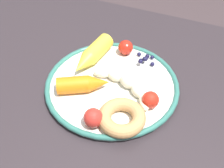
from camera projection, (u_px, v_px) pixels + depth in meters
The scene contains 10 objects.
dining_table at pixel (123, 130), 0.69m from camera, with size 1.19×0.79×0.77m.
plate at pixel (112, 85), 0.65m from camera, with size 0.31×0.31×0.02m.
banana at pixel (126, 84), 0.63m from camera, with size 0.16×0.09×0.03m.
carrot_orange at pixel (83, 84), 0.62m from camera, with size 0.12×0.09×0.04m.
carrot_yellow at pixel (92, 55), 0.69m from camera, with size 0.06×0.14×0.04m.
donut at pixel (122, 117), 0.56m from camera, with size 0.10×0.10×0.03m, color tan.
blueberry_pile at pixel (145, 59), 0.70m from camera, with size 0.05×0.05×0.02m.
tomato_near at pixel (126, 47), 0.71m from camera, with size 0.04×0.04×0.04m, color red.
tomato_mid at pixel (150, 100), 0.59m from camera, with size 0.04×0.04×0.04m, color red.
tomato_far at pixel (93, 118), 0.55m from camera, with size 0.04×0.04×0.04m, color red.
Camera 1 is at (-0.13, 0.38, 1.24)m, focal length 45.14 mm.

